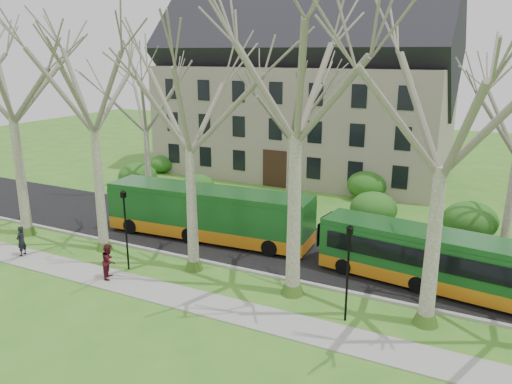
# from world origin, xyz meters

# --- Properties ---
(ground) EXTENTS (120.00, 120.00, 0.00)m
(ground) POSITION_xyz_m (0.00, 0.00, 0.00)
(ground) COLOR #397922
(ground) RESTS_ON ground
(sidewalk) EXTENTS (70.00, 2.00, 0.06)m
(sidewalk) POSITION_xyz_m (0.00, -2.50, 0.03)
(sidewalk) COLOR gray
(sidewalk) RESTS_ON ground
(road) EXTENTS (80.00, 8.00, 0.06)m
(road) POSITION_xyz_m (0.00, 5.50, 0.03)
(road) COLOR black
(road) RESTS_ON ground
(curb) EXTENTS (80.00, 0.25, 0.14)m
(curb) POSITION_xyz_m (0.00, 1.50, 0.07)
(curb) COLOR #A5A39E
(curb) RESTS_ON ground
(building) EXTENTS (26.50, 12.20, 16.00)m
(building) POSITION_xyz_m (-6.00, 24.00, 8.07)
(building) COLOR gray
(building) RESTS_ON ground
(tree_row_verge) EXTENTS (49.00, 7.00, 14.00)m
(tree_row_verge) POSITION_xyz_m (0.00, 0.30, 7.00)
(tree_row_verge) COLOR gray
(tree_row_verge) RESTS_ON ground
(tree_row_far) EXTENTS (33.00, 7.00, 12.00)m
(tree_row_far) POSITION_xyz_m (-1.33, 11.00, 6.00)
(tree_row_far) COLOR gray
(tree_row_far) RESTS_ON ground
(lamp_row) EXTENTS (36.22, 0.22, 4.30)m
(lamp_row) POSITION_xyz_m (-0.00, -1.00, 2.57)
(lamp_row) COLOR black
(lamp_row) RESTS_ON ground
(hedges) EXTENTS (30.60, 8.60, 2.00)m
(hedges) POSITION_xyz_m (-4.67, 14.00, 1.00)
(hedges) COLOR #2C5F1B
(hedges) RESTS_ON ground
(bus_lead) EXTENTS (13.20, 3.57, 3.26)m
(bus_lead) POSITION_xyz_m (-4.54, 4.81, 1.69)
(bus_lead) COLOR #164F1D
(bus_lead) RESTS_ON road
(bus_follow) EXTENTS (11.82, 3.79, 2.90)m
(bus_follow) POSITION_xyz_m (9.09, 3.97, 1.51)
(bus_follow) COLOR #164F1D
(bus_follow) RESTS_ON road
(pedestrian_a) EXTENTS (0.55, 0.71, 1.73)m
(pedestrian_a) POSITION_xyz_m (-12.57, -2.34, 0.93)
(pedestrian_a) COLOR black
(pedestrian_a) RESTS_ON sidewalk
(pedestrian_b) EXTENTS (1.02, 1.11, 1.83)m
(pedestrian_b) POSITION_xyz_m (-6.04, -2.38, 0.98)
(pedestrian_b) COLOR #521222
(pedestrian_b) RESTS_ON sidewalk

